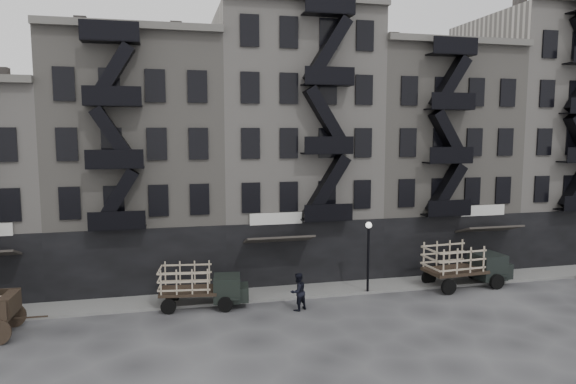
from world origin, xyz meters
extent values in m
plane|color=#38383A|center=(0.00, 0.00, 0.00)|extent=(140.00, 140.00, 0.00)
cube|color=slate|center=(0.00, 3.75, 0.07)|extent=(55.00, 2.50, 0.15)
cube|color=#4C4744|center=(-17.50, 10.00, 12.60)|extent=(0.70, 0.70, 1.20)
cube|color=gray|center=(-10.00, 10.00, 7.50)|extent=(10.00, 10.00, 15.00)
cube|color=black|center=(-10.00, 5.05, 2.00)|extent=(10.00, 0.35, 4.00)
cube|color=#595651|center=(-10.00, 4.85, 15.20)|extent=(10.00, 0.50, 0.40)
cube|color=#4C4744|center=(-13.00, 10.00, 15.60)|extent=(0.70, 0.70, 1.20)
cube|color=#4C4744|center=(-7.50, 10.00, 15.60)|extent=(0.70, 0.70, 1.20)
cube|color=#A7A099|center=(0.00, 10.00, 8.50)|extent=(10.00, 10.00, 17.00)
cube|color=black|center=(0.00, 5.05, 2.00)|extent=(10.00, 0.35, 4.00)
cube|color=#4C4744|center=(-3.00, 10.00, 17.60)|extent=(0.70, 0.70, 1.20)
cube|color=#4C4744|center=(2.50, 10.00, 17.60)|extent=(0.70, 0.70, 1.20)
cube|color=gray|center=(10.00, 10.00, 7.50)|extent=(10.00, 10.00, 15.00)
cube|color=black|center=(10.00, 5.05, 2.00)|extent=(10.00, 0.35, 4.00)
cube|color=#595651|center=(10.00, 4.85, 15.20)|extent=(10.00, 0.50, 0.40)
cube|color=#4C4744|center=(7.00, 10.00, 15.60)|extent=(0.70, 0.70, 1.20)
cube|color=#4C4744|center=(12.50, 10.00, 15.60)|extent=(0.70, 0.70, 1.20)
cube|color=#A7A099|center=(20.00, 10.00, 9.00)|extent=(10.00, 10.00, 18.00)
cube|color=#4C4744|center=(17.00, 10.00, 18.60)|extent=(0.70, 0.70, 1.20)
cube|color=#4C4744|center=(22.50, 10.00, 18.60)|extent=(0.70, 0.70, 1.20)
cylinder|color=black|center=(3.00, 2.60, 2.00)|extent=(0.14, 0.14, 4.00)
sphere|color=silver|center=(3.00, 2.60, 4.10)|extent=(0.36, 0.36, 0.36)
cylinder|color=black|center=(-15.77, 1.72, 0.60)|extent=(1.21, 0.16, 1.21)
cube|color=black|center=(-15.59, 0.62, 1.53)|extent=(0.62, 1.77, 0.88)
cube|color=black|center=(-7.32, 2.60, 0.94)|extent=(3.24, 2.16, 0.16)
cube|color=black|center=(-5.29, 2.34, 1.03)|extent=(1.62, 1.77, 1.34)
cube|color=black|center=(-4.49, 2.23, 0.76)|extent=(0.88, 1.42, 0.80)
cylinder|color=black|center=(-5.49, 1.46, 0.40)|extent=(0.82, 0.30, 0.80)
cylinder|color=black|center=(-5.26, 3.23, 0.40)|extent=(0.82, 0.30, 0.80)
cylinder|color=black|center=(-8.41, 1.84, 0.40)|extent=(0.82, 0.30, 0.80)
cylinder|color=black|center=(-8.18, 3.61, 0.40)|extent=(0.82, 0.30, 0.80)
cube|color=black|center=(8.60, 2.46, 1.08)|extent=(3.65, 2.32, 0.19)
cube|color=black|center=(10.96, 2.64, 1.18)|extent=(1.79, 1.97, 1.54)
cube|color=black|center=(11.89, 2.71, 0.88)|extent=(0.94, 1.60, 0.93)
cylinder|color=black|center=(10.94, 1.61, 0.46)|extent=(0.94, 0.30, 0.93)
cylinder|color=black|center=(10.78, 3.66, 0.46)|extent=(0.94, 0.30, 0.93)
cylinder|color=black|center=(7.55, 1.35, 0.46)|extent=(0.94, 0.30, 0.93)
cylinder|color=black|center=(7.39, 3.40, 0.46)|extent=(0.94, 0.30, 0.93)
imported|color=black|center=(-1.68, 0.85, 1.01)|extent=(1.23, 1.14, 2.03)
camera|label=1|loc=(-8.33, -24.77, 9.47)|focal=32.00mm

